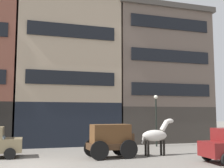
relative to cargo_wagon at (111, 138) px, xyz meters
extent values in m
plane|color=slate|center=(-4.66, -1.26, -1.15)|extent=(120.00, 120.00, 0.00)
cube|color=black|center=(-1.58, 8.37, 0.61)|extent=(8.42, 5.20, 3.51)
cube|color=tan|center=(-1.58, 8.37, 8.14)|extent=(8.42, 5.20, 11.55)
cube|color=black|center=(-1.58, 5.71, 4.29)|extent=(7.07, 0.12, 1.10)
cube|color=black|center=(-1.58, 5.71, 8.14)|extent=(7.07, 0.12, 1.10)
cube|color=#38332D|center=(7.33, 8.37, 0.46)|extent=(9.10, 5.20, 3.21)
cube|color=#66564C|center=(7.33, 8.37, 6.60)|extent=(9.10, 5.20, 9.07)
cube|color=#47423D|center=(7.33, 8.37, 11.38)|extent=(9.60, 5.70, 0.50)
cube|color=black|center=(7.33, 5.71, 3.57)|extent=(7.64, 0.12, 1.10)
cube|color=black|center=(7.33, 5.71, 6.60)|extent=(7.64, 0.12, 1.10)
cube|color=black|center=(7.33, 5.71, 9.62)|extent=(7.64, 0.12, 1.10)
cube|color=#3D2819|center=(-0.05, 0.00, -0.45)|extent=(2.77, 1.46, 0.36)
cube|color=brown|center=(-0.05, 0.00, 0.28)|extent=(2.36, 1.24, 1.10)
cube|color=#3D2819|center=(1.09, 0.07, 0.03)|extent=(0.46, 1.06, 0.50)
cylinder|color=black|center=(0.80, 0.76, -0.60)|extent=(1.10, 0.15, 1.10)
cylinder|color=black|center=(0.89, -0.66, -0.60)|extent=(1.10, 0.15, 1.10)
cylinder|color=black|center=(-0.99, 0.65, -0.60)|extent=(1.10, 0.15, 1.10)
cylinder|color=black|center=(-0.91, -0.77, -0.60)|extent=(1.10, 0.15, 1.10)
ellipsoid|color=beige|center=(2.85, 0.00, 0.10)|extent=(1.73, 0.70, 0.70)
cylinder|color=beige|center=(3.57, 0.04, 0.70)|extent=(0.68, 0.36, 0.76)
ellipsoid|color=beige|center=(3.97, 0.07, 1.00)|extent=(0.57, 0.27, 0.30)
cylinder|color=beige|center=(2.04, -0.05, -0.05)|extent=(0.27, 0.12, 0.65)
cylinder|color=black|center=(3.39, 0.21, -0.67)|extent=(0.14, 0.14, 0.95)
cylinder|color=black|center=(3.41, -0.15, -0.67)|extent=(0.14, 0.14, 0.95)
cylinder|color=black|center=(2.29, 0.14, -0.67)|extent=(0.14, 0.14, 0.95)
cylinder|color=black|center=(2.31, -0.22, -0.67)|extent=(0.14, 0.14, 0.95)
cylinder|color=black|center=(4.89, -2.48, -0.82)|extent=(0.66, 0.20, 0.66)
cube|color=silver|center=(-6.26, 1.94, 0.20)|extent=(0.34, 1.31, 0.56)
cylinder|color=black|center=(-5.77, 2.79, -0.82)|extent=(0.66, 0.18, 0.66)
cylinder|color=black|center=(-5.76, 1.11, -0.82)|extent=(0.66, 0.18, 0.66)
cylinder|color=black|center=(5.11, 4.41, 0.75)|extent=(0.12, 0.12, 3.80)
sphere|color=silver|center=(5.11, 4.41, 2.81)|extent=(0.32, 0.32, 0.32)
camera|label=1|loc=(-4.79, -16.10, 1.51)|focal=44.33mm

